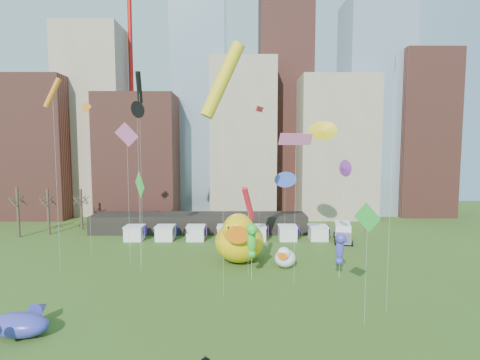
{
  "coord_description": "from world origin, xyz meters",
  "views": [
    {
      "loc": [
        2.93,
        -21.88,
        14.92
      ],
      "look_at": [
        3.1,
        11.52,
        12.0
      ],
      "focal_mm": 27.0,
      "sensor_mm": 36.0,
      "label": 1
    }
  ],
  "objects_px": {
    "small_duck": "(285,257)",
    "seahorse_green": "(252,238)",
    "big_duck": "(239,239)",
    "seahorse_purple": "(340,246)",
    "whale_inflatable": "(21,323)",
    "box_truck": "(343,232)"
  },
  "relations": [
    {
      "from": "small_duck",
      "to": "seahorse_purple",
      "type": "bearing_deg",
      "value": -15.99
    },
    {
      "from": "seahorse_purple",
      "to": "box_truck",
      "type": "xyz_separation_m",
      "value": [
        5.28,
        16.98,
        -2.35
      ]
    },
    {
      "from": "seahorse_purple",
      "to": "whale_inflatable",
      "type": "bearing_deg",
      "value": -179.29
    },
    {
      "from": "big_duck",
      "to": "box_truck",
      "type": "bearing_deg",
      "value": 36.6
    },
    {
      "from": "box_truck",
      "to": "big_duck",
      "type": "bearing_deg",
      "value": -133.79
    },
    {
      "from": "small_duck",
      "to": "seahorse_green",
      "type": "bearing_deg",
      "value": -120.5
    },
    {
      "from": "small_duck",
      "to": "whale_inflatable",
      "type": "relative_size",
      "value": 0.63
    },
    {
      "from": "small_duck",
      "to": "box_truck",
      "type": "xyz_separation_m",
      "value": [
        11.07,
        13.14,
        0.13
      ]
    },
    {
      "from": "big_duck",
      "to": "whale_inflatable",
      "type": "height_order",
      "value": "big_duck"
    },
    {
      "from": "seahorse_green",
      "to": "whale_inflatable",
      "type": "xyz_separation_m",
      "value": [
        -18.94,
        -12.51,
        -3.81
      ]
    },
    {
      "from": "seahorse_green",
      "to": "box_truck",
      "type": "height_order",
      "value": "seahorse_green"
    },
    {
      "from": "small_duck",
      "to": "big_duck",
      "type": "bearing_deg",
      "value": 177.88
    },
    {
      "from": "seahorse_purple",
      "to": "whale_inflatable",
      "type": "xyz_separation_m",
      "value": [
        -29.05,
        -12.56,
        -2.79
      ]
    },
    {
      "from": "seahorse_purple",
      "to": "whale_inflatable",
      "type": "relative_size",
      "value": 0.84
    },
    {
      "from": "big_duck",
      "to": "seahorse_green",
      "type": "relative_size",
      "value": 1.4
    },
    {
      "from": "seahorse_green",
      "to": "box_truck",
      "type": "xyz_separation_m",
      "value": [
        15.39,
        17.03,
        -3.37
      ]
    },
    {
      "from": "small_duck",
      "to": "seahorse_green",
      "type": "xyz_separation_m",
      "value": [
        -4.32,
        -3.89,
        3.5
      ]
    },
    {
      "from": "seahorse_purple",
      "to": "big_duck",
      "type": "bearing_deg",
      "value": 130.27
    },
    {
      "from": "seahorse_green",
      "to": "small_duck",
      "type": "bearing_deg",
      "value": 41.06
    },
    {
      "from": "seahorse_purple",
      "to": "small_duck",
      "type": "bearing_deg",
      "value": 123.81
    },
    {
      "from": "seahorse_green",
      "to": "whale_inflatable",
      "type": "height_order",
      "value": "seahorse_green"
    },
    {
      "from": "small_duck",
      "to": "seahorse_green",
      "type": "height_order",
      "value": "seahorse_green"
    }
  ]
}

